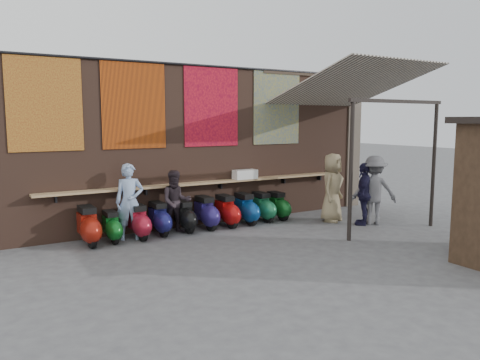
{
  "coord_description": "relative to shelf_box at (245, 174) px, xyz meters",
  "views": [
    {
      "loc": [
        -5.19,
        -8.03,
        2.65
      ],
      "look_at": [
        0.36,
        1.2,
        1.27
      ],
      "focal_mm": 35.0,
      "sensor_mm": 36.0,
      "label": 1
    }
  ],
  "objects": [
    {
      "name": "diner_left",
      "position": [
        -3.2,
        -0.3,
        -0.39
      ],
      "size": [
        0.71,
        0.56,
        1.71
      ],
      "primitive_type": "imported",
      "rotation": [
        0.0,
        0.0,
        -0.28
      ],
      "color": "#8AA2C9",
      "rests_on": "ground"
    },
    {
      "name": "diner_right",
      "position": [
        -2.08,
        -0.3,
        -0.5
      ],
      "size": [
        0.82,
        0.7,
        1.49
      ],
      "primitive_type": "imported",
      "rotation": [
        0.0,
        0.0,
        -0.2
      ],
      "color": "#281F25",
      "rests_on": "ground"
    },
    {
      "name": "scooter_stool_3",
      "position": [
        -2.49,
        -0.25,
        -0.86
      ],
      "size": [
        0.36,
        0.8,
        0.76
      ],
      "primitive_type": null,
      "color": "#151651",
      "rests_on": "ground"
    },
    {
      "name": "shelf_box",
      "position": [
        0.0,
        0.0,
        0.0
      ],
      "size": [
        0.63,
        0.29,
        0.24
      ],
      "primitive_type": "cube",
      "color": "white",
      "rests_on": "eating_counter"
    },
    {
      "name": "ground",
      "position": [
        -1.17,
        -2.3,
        -1.24
      ],
      "size": [
        70.0,
        70.0,
        0.0
      ],
      "primitive_type": "plane",
      "color": "#474749",
      "rests_on": "ground"
    },
    {
      "name": "tapestry_orange",
      "position": [
        -0.87,
        0.18,
        1.76
      ],
      "size": [
        1.5,
        0.02,
        2.0
      ],
      "primitive_type": "cube",
      "color": "red",
      "rests_on": "brick_wall"
    },
    {
      "name": "shopper_grey",
      "position": [
        2.61,
        -2.01,
        -0.36
      ],
      "size": [
        1.3,
        1.2,
        1.76
      ],
      "primitive_type": "imported",
      "rotation": [
        0.0,
        0.0,
        2.5
      ],
      "color": "#5E5D63",
      "rests_on": "ground"
    },
    {
      "name": "hang_rail",
      "position": [
        -1.17,
        0.17,
        2.74
      ],
      "size": [
        9.5,
        0.06,
        0.06
      ],
      "primitive_type": "cylinder",
      "rotation": [
        0.0,
        1.57,
        0.0
      ],
      "color": "black",
      "rests_on": "brick_wall"
    },
    {
      "name": "scooter_stool_1",
      "position": [
        -3.62,
        -0.33,
        -0.9
      ],
      "size": [
        0.32,
        0.72,
        0.68
      ],
      "primitive_type": null,
      "color": "#0C5619",
      "rests_on": "ground"
    },
    {
      "name": "eating_counter",
      "position": [
        -1.17,
        0.03,
        -0.14
      ],
      "size": [
        8.0,
        0.32,
        0.05
      ],
      "primitive_type": "cube",
      "color": "#9E7A51",
      "rests_on": "brick_wall"
    },
    {
      "name": "awning_ledger",
      "position": [
        2.33,
        0.19,
        2.71
      ],
      "size": [
        3.3,
        0.08,
        0.12
      ],
      "primitive_type": "cube",
      "color": "#33261C",
      "rests_on": "brick_wall"
    },
    {
      "name": "awning_canvas",
      "position": [
        2.33,
        -1.4,
        2.31
      ],
      "size": [
        3.2,
        3.28,
        0.97
      ],
      "primitive_type": "cube",
      "rotation": [
        -0.28,
        0.0,
        0.0
      ],
      "color": "beige",
      "rests_on": "brick_wall"
    },
    {
      "name": "tapestry_sun",
      "position": [
        -2.87,
        0.18,
        1.76
      ],
      "size": [
        1.5,
        0.02,
        2.0
      ],
      "primitive_type": "cube",
      "color": "#EF550E",
      "rests_on": "brick_wall"
    },
    {
      "name": "scooter_stool_7",
      "position": [
        -0.17,
        -0.31,
        -0.85
      ],
      "size": [
        0.37,
        0.83,
        0.79
      ],
      "primitive_type": null,
      "color": "navy",
      "rests_on": "ground"
    },
    {
      "name": "scooter_stool_5",
      "position": [
        -1.29,
        -0.27,
        -0.85
      ],
      "size": [
        0.38,
        0.84,
        0.8
      ],
      "primitive_type": null,
      "color": "navy",
      "rests_on": "ground"
    },
    {
      "name": "scooter_stool_8",
      "position": [
        0.39,
        -0.25,
        -0.87
      ],
      "size": [
        0.36,
        0.8,
        0.76
      ],
      "primitive_type": null,
      "color": "#19663D",
      "rests_on": "ground"
    },
    {
      "name": "scooter_stool_2",
      "position": [
        -3.02,
        -0.35,
        -0.86
      ],
      "size": [
        0.36,
        0.81,
        0.77
      ],
      "primitive_type": null,
      "color": "maroon",
      "rests_on": "ground"
    },
    {
      "name": "awning_header",
      "position": [
        2.33,
        -2.9,
        1.84
      ],
      "size": [
        3.0,
        0.08,
        0.08
      ],
      "primitive_type": "cube",
      "color": "black",
      "rests_on": "awning_post_left"
    },
    {
      "name": "brick_wall",
      "position": [
        -1.17,
        0.4,
        0.76
      ],
      "size": [
        10.0,
        0.4,
        4.0
      ],
      "primitive_type": "cube",
      "color": "brown",
      "rests_on": "ground"
    },
    {
      "name": "scooter_stool_6",
      "position": [
        -0.74,
        -0.33,
        -0.85
      ],
      "size": [
        0.37,
        0.83,
        0.79
      ],
      "primitive_type": null,
      "color": "#A90D0D",
      "rests_on": "ground"
    },
    {
      "name": "pier_right",
      "position": [
        4.03,
        0.4,
        0.76
      ],
      "size": [
        0.5,
        0.5,
        4.0
      ],
      "primitive_type": "cube",
      "color": "#4C4238",
      "rests_on": "ground"
    },
    {
      "name": "shopper_navy",
      "position": [
        2.37,
        -1.91,
        -0.45
      ],
      "size": [
        0.97,
        0.88,
        1.59
      ],
      "primitive_type": "imported",
      "rotation": [
        0.0,
        0.0,
        3.81
      ],
      "color": "#191633",
      "rests_on": "ground"
    },
    {
      "name": "scooter_stool_0",
      "position": [
        -4.12,
        -0.33,
        -0.83
      ],
      "size": [
        0.39,
        0.87,
        0.83
      ],
      "primitive_type": null,
      "color": "maroon",
      "rests_on": "ground"
    },
    {
      "name": "scooter_stool_4",
      "position": [
        -1.85,
        -0.26,
        -0.88
      ],
      "size": [
        0.35,
        0.77,
        0.73
      ],
      "primitive_type": null,
      "color": "black",
      "rests_on": "ground"
    },
    {
      "name": "scooter_stool_9",
      "position": [
        0.87,
        -0.27,
        -0.88
      ],
      "size": [
        0.35,
        0.77,
        0.73
      ],
      "primitive_type": null,
      "color": "#0E4818",
      "rests_on": "ground"
    },
    {
      "name": "tapestry_redgold",
      "position": [
        -4.77,
        0.18,
        1.76
      ],
      "size": [
        1.5,
        0.02,
        2.0
      ],
      "primitive_type": "cube",
      "color": "maroon",
      "rests_on": "brick_wall"
    },
    {
      "name": "shopper_tan",
      "position": [
        1.96,
        -1.18,
        -0.35
      ],
      "size": [
        1.04,
        0.91,
        1.79
      ],
      "primitive_type": "imported",
      "rotation": [
        0.0,
        0.0,
        0.48
      ],
      "color": "#978460",
      "rests_on": "ground"
    },
    {
      "name": "tapestry_multi",
      "position": [
        1.13,
        0.18,
        1.76
      ],
      "size": [
        1.5,
        0.02,
        2.0
      ],
      "primitive_type": "cube",
      "color": "navy",
      "rests_on": "brick_wall"
    },
    {
      "name": "awning_post_left",
      "position": [
        0.93,
        -2.9,
        0.31
      ],
      "size": [
        0.09,
        0.09,
        3.1
      ],
      "primitive_type": "cylinder",
      "color": "black",
      "rests_on": "ground"
    },
    {
      "name": "awning_post_right",
      "position": [
        3.73,
        -2.9,
        0.31
      ],
      "size": [
        0.09,
        0.09,
        3.1
      ],
      "primitive_type": "cylinder",
      "color": "black",
      "rests_on": "ground"
    }
  ]
}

